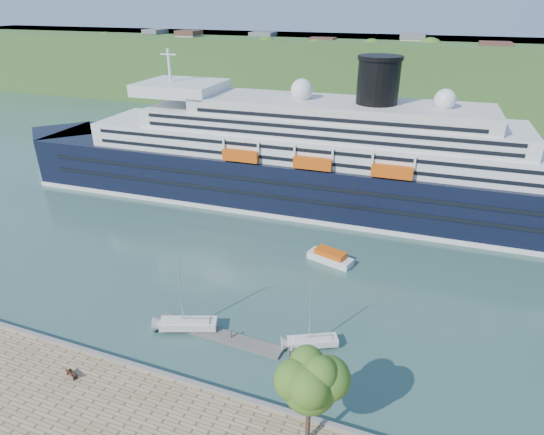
{
  "coord_description": "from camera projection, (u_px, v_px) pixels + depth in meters",
  "views": [
    {
      "loc": [
        23.08,
        -29.59,
        36.43
      ],
      "look_at": [
        0.71,
        30.0,
        5.82
      ],
      "focal_mm": 30.0,
      "sensor_mm": 36.0,
      "label": 1
    }
  ],
  "objects": [
    {
      "name": "sailboat_white_far",
      "position": [
        314.0,
        318.0,
        50.95
      ],
      "size": [
        6.52,
        4.46,
        8.27
      ],
      "primitive_type": null,
      "rotation": [
        0.0,
        0.0,
        0.47
      ],
      "color": "silver",
      "rests_on": "ground"
    },
    {
      "name": "sailboat_white_near",
      "position": [
        186.0,
        297.0,
        53.28
      ],
      "size": [
        7.79,
        4.6,
        9.73
      ],
      "primitive_type": null,
      "rotation": [
        0.0,
        0.0,
        0.36
      ],
      "color": "silver",
      "rests_on": "ground"
    },
    {
      "name": "quay_coping",
      "position": [
        164.0,
        374.0,
        47.39
      ],
      "size": [
        220.0,
        0.5,
        0.3
      ],
      "primitive_type": "cube",
      "color": "slate",
      "rests_on": "promenade"
    },
    {
      "name": "floating_pontoon",
      "position": [
        217.0,
        335.0,
        54.41
      ],
      "size": [
        16.62,
        2.75,
        0.37
      ],
      "primitive_type": null,
      "rotation": [
        0.0,
        0.0,
        -0.04
      ],
      "color": "slate",
      "rests_on": "ground"
    },
    {
      "name": "ground",
      "position": [
        166.0,
        381.0,
        48.06
      ],
      "size": [
        400.0,
        400.0,
        0.0
      ],
      "primitive_type": "plane",
      "color": "#294A42",
      "rests_on": "ground"
    },
    {
      "name": "tender_launch",
      "position": [
        330.0,
        256.0,
        69.46
      ],
      "size": [
        7.45,
        4.27,
        1.95
      ],
      "primitive_type": null,
      "rotation": [
        0.0,
        0.0,
        -0.28
      ],
      "color": "#D74F0C",
      "rests_on": "ground"
    },
    {
      "name": "park_bench",
      "position": [
        72.0,
        373.0,
        47.08
      ],
      "size": [
        1.67,
        1.11,
        0.99
      ],
      "primitive_type": null,
      "rotation": [
        0.0,
        0.0,
        -0.33
      ],
      "color": "#432113",
      "rests_on": "promenade"
    },
    {
      "name": "promenade_tree",
      "position": [
        309.0,
        396.0,
        38.31
      ],
      "size": [
        6.32,
        6.32,
        10.46
      ],
      "primitive_type": null,
      "color": "#2F5516",
      "rests_on": "promenade"
    },
    {
      "name": "cruise_ship",
      "position": [
        301.0,
        132.0,
        84.48
      ],
      "size": [
        126.35,
        23.19,
        28.23
      ],
      "primitive_type": null,
      "rotation": [
        0.0,
        0.0,
        0.04
      ],
      "color": "black",
      "rests_on": "ground"
    },
    {
      "name": "far_hillside",
      "position": [
        381.0,
        74.0,
        165.2
      ],
      "size": [
        400.0,
        50.0,
        24.0
      ],
      "primitive_type": "cube",
      "color": "#2E5723",
      "rests_on": "ground"
    }
  ]
}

